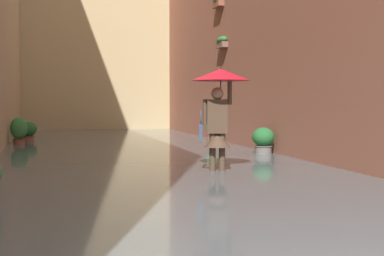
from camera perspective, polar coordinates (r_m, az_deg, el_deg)
The scene contains 7 objects.
ground_plane at distance 13.79m, azimuth -5.95°, elevation -3.20°, with size 60.00×60.00×0.00m, color #605B56.
flood_water at distance 13.78m, azimuth -5.95°, elevation -2.91°, with size 7.52×28.86×0.14m, color #515B60.
person_wading at distance 10.12m, azimuth 2.89°, elevation 3.36°, with size 1.12×1.12×2.13m.
potted_plant_far_left at distance 17.19m, azimuth 2.10°, elevation -0.28°, with size 0.37×0.37×0.91m.
potted_plant_near_right at distance 18.95m, azimuth -17.02°, elevation -0.33°, with size 0.61×0.61×0.76m.
potted_plant_mid_left at distance 13.50m, azimuth 7.55°, elevation -1.44°, with size 0.56×0.56×0.80m.
potted_plant_mid_right at distance 17.41m, azimuth -17.86°, elevation -0.27°, with size 0.53×0.53×0.96m.
Camera 1 is at (2.07, 2.12, 1.46)m, focal length 50.36 mm.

